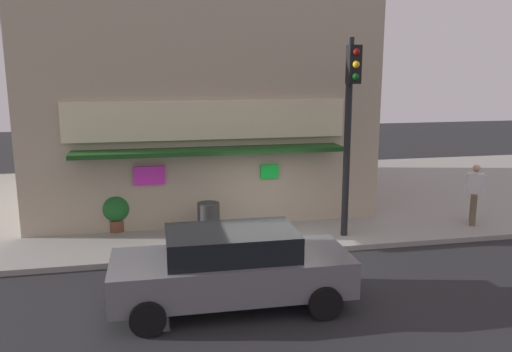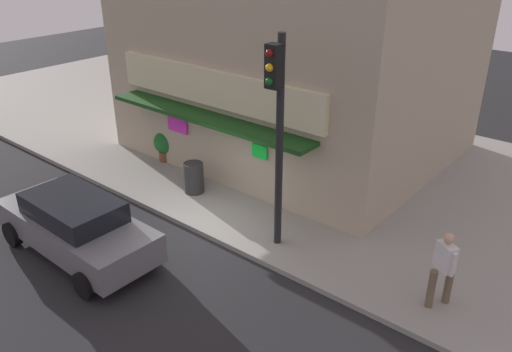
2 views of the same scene
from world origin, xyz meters
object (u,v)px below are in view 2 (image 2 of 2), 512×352
at_px(potted_plant_by_doorway, 165,144).
at_px(trash_can, 194,178).
at_px(traffic_light, 277,118).
at_px(pedestrian, 444,266).
at_px(parked_car_grey, 76,225).

bearing_deg(potted_plant_by_doorway, trash_can, -23.07).
height_order(traffic_light, trash_can, traffic_light).
bearing_deg(trash_can, pedestrian, -2.58).
relative_size(traffic_light, parked_car_grey, 1.13).
distance_m(trash_can, parked_car_grey, 3.95).
relative_size(pedestrian, parked_car_grey, 0.38).
distance_m(pedestrian, parked_car_grey, 8.46).
height_order(trash_can, parked_car_grey, parked_car_grey).
xyz_separation_m(traffic_light, parked_car_grey, (-3.61, -3.24, -2.66)).
bearing_deg(potted_plant_by_doorway, traffic_light, -16.11).
xyz_separation_m(trash_can, potted_plant_by_doorway, (-2.43, 1.04, 0.12)).
distance_m(trash_can, potted_plant_by_doorway, 2.65).
bearing_deg(pedestrian, parked_car_grey, -154.82).
xyz_separation_m(trash_can, parked_car_grey, (-0.01, -3.94, 0.20)).
relative_size(trash_can, pedestrian, 0.53).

